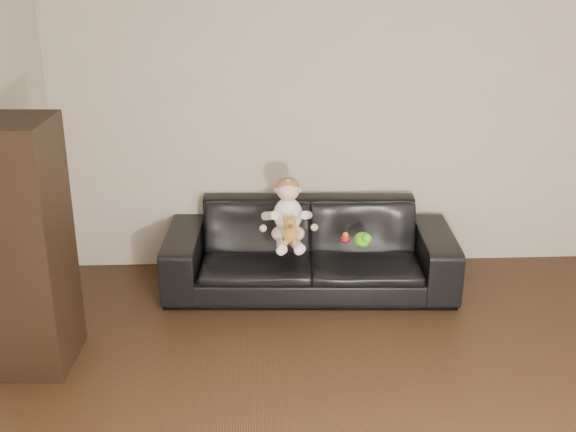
{
  "coord_description": "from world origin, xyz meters",
  "views": [
    {
      "loc": [
        -0.81,
        -3.13,
        2.65
      ],
      "look_at": [
        -0.57,
        2.14,
        0.67
      ],
      "focal_mm": 45.0,
      "sensor_mm": 36.0,
      "label": 1
    }
  ],
  "objects_px": {
    "cabinet": "(30,247)",
    "toy_blue_disc": "(364,241)",
    "baby": "(288,215)",
    "teddy_bear": "(290,230)",
    "sofa": "(309,248)",
    "toy_green": "(363,240)",
    "toy_rattle": "(346,238)"
  },
  "relations": [
    {
      "from": "teddy_bear",
      "to": "sofa",
      "type": "bearing_deg",
      "value": 57.62
    },
    {
      "from": "sofa",
      "to": "cabinet",
      "type": "distance_m",
      "value": 2.21
    },
    {
      "from": "cabinet",
      "to": "teddy_bear",
      "type": "bearing_deg",
      "value": 26.95
    },
    {
      "from": "teddy_bear",
      "to": "toy_green",
      "type": "height_order",
      "value": "teddy_bear"
    },
    {
      "from": "cabinet",
      "to": "teddy_bear",
      "type": "distance_m",
      "value": 1.89
    },
    {
      "from": "teddy_bear",
      "to": "cabinet",
      "type": "bearing_deg",
      "value": -157.71
    },
    {
      "from": "sofa",
      "to": "toy_blue_disc",
      "type": "relative_size",
      "value": 26.53
    },
    {
      "from": "sofa",
      "to": "toy_green",
      "type": "distance_m",
      "value": 0.49
    },
    {
      "from": "sofa",
      "to": "cabinet",
      "type": "height_order",
      "value": "cabinet"
    },
    {
      "from": "baby",
      "to": "toy_blue_disc",
      "type": "xyz_separation_m",
      "value": [
        0.6,
        -0.01,
        -0.23
      ]
    },
    {
      "from": "sofa",
      "to": "toy_rattle",
      "type": "bearing_deg",
      "value": -25.88
    },
    {
      "from": "cabinet",
      "to": "toy_blue_disc",
      "type": "xyz_separation_m",
      "value": [
        2.3,
        0.92,
        -0.38
      ]
    },
    {
      "from": "teddy_bear",
      "to": "toy_blue_disc",
      "type": "height_order",
      "value": "teddy_bear"
    },
    {
      "from": "cabinet",
      "to": "sofa",
      "type": "bearing_deg",
      "value": 32.09
    },
    {
      "from": "toy_green",
      "to": "toy_rattle",
      "type": "bearing_deg",
      "value": 146.9
    },
    {
      "from": "baby",
      "to": "toy_blue_disc",
      "type": "bearing_deg",
      "value": -7.49
    },
    {
      "from": "teddy_bear",
      "to": "toy_rattle",
      "type": "distance_m",
      "value": 0.48
    },
    {
      "from": "sofa",
      "to": "toy_green",
      "type": "relative_size",
      "value": 14.06
    },
    {
      "from": "toy_blue_disc",
      "to": "toy_rattle",
      "type": "bearing_deg",
      "value": -173.84
    },
    {
      "from": "baby",
      "to": "teddy_bear",
      "type": "xyz_separation_m",
      "value": [
        0.01,
        -0.16,
        -0.06
      ]
    },
    {
      "from": "toy_green",
      "to": "toy_blue_disc",
      "type": "xyz_separation_m",
      "value": [
        0.02,
        0.1,
        -0.05
      ]
    },
    {
      "from": "cabinet",
      "to": "teddy_bear",
      "type": "height_order",
      "value": "cabinet"
    },
    {
      "from": "cabinet",
      "to": "toy_blue_disc",
      "type": "distance_m",
      "value": 2.51
    },
    {
      "from": "cabinet",
      "to": "baby",
      "type": "height_order",
      "value": "cabinet"
    },
    {
      "from": "cabinet",
      "to": "teddy_bear",
      "type": "xyz_separation_m",
      "value": [
        1.71,
        0.76,
        -0.22
      ]
    },
    {
      "from": "baby",
      "to": "toy_rattle",
      "type": "relative_size",
      "value": 6.9
    },
    {
      "from": "sofa",
      "to": "toy_green",
      "type": "bearing_deg",
      "value": -27.31
    },
    {
      "from": "sofa",
      "to": "toy_blue_disc",
      "type": "bearing_deg",
      "value": -14.79
    },
    {
      "from": "baby",
      "to": "toy_rattle",
      "type": "bearing_deg",
      "value": -9.72
    },
    {
      "from": "sofa",
      "to": "baby",
      "type": "bearing_deg",
      "value": -142.19
    },
    {
      "from": "sofa",
      "to": "toy_blue_disc",
      "type": "height_order",
      "value": "sofa"
    },
    {
      "from": "cabinet",
      "to": "toy_green",
      "type": "distance_m",
      "value": 2.44
    }
  ]
}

